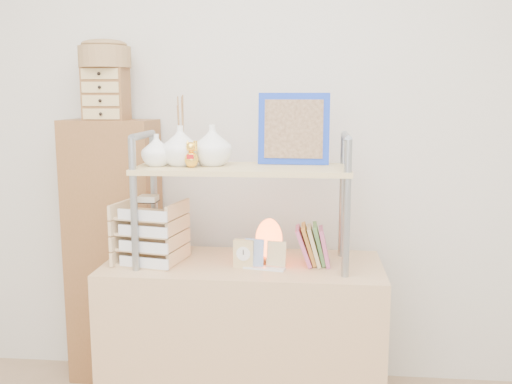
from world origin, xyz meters
TOP-DOWN VIEW (x-y plane):
  - room_shell at (0.00, 0.39)m, footprint 3.42×3.41m
  - desk at (0.00, 1.20)m, footprint 1.20×0.50m
  - cabinet at (-0.71, 1.57)m, footprint 0.46×0.27m
  - hutch at (-0.08, 1.21)m, footprint 0.90×0.34m
  - letter_tray at (-0.40, 1.16)m, footprint 0.28×0.27m
  - salt_lamp at (0.11, 1.23)m, footprint 0.13×0.12m
  - desk_clock at (0.01, 1.13)m, footprint 0.09×0.05m
  - postcard_stand at (0.10, 1.12)m, footprint 0.18×0.08m
  - drawer_chest at (-0.71, 1.55)m, footprint 0.20×0.16m
  - woven_basket at (-0.71, 1.55)m, footprint 0.25×0.25m

SIDE VIEW (x-z plane):
  - desk at x=0.00m, z-range 0.00..0.75m
  - cabinet at x=-0.71m, z-range 0.00..1.35m
  - postcard_stand at x=0.10m, z-range 0.72..0.85m
  - desk_clock at x=0.01m, z-range 0.75..0.87m
  - salt_lamp at x=0.11m, z-range 0.75..0.94m
  - letter_tray at x=-0.40m, z-range 0.72..1.02m
  - hutch at x=-0.08m, z-range 0.82..1.55m
  - drawer_chest at x=-0.71m, z-range 1.35..1.60m
  - woven_basket at x=-0.71m, z-range 1.60..1.70m
  - room_shell at x=0.00m, z-range 0.39..3.00m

